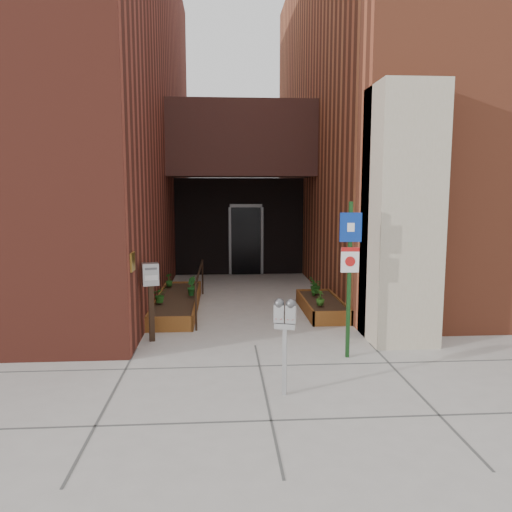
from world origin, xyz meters
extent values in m
plane|color=#9E9991|center=(0.00, 0.00, 0.00)|extent=(80.00, 80.00, 0.00)
cube|color=maroon|center=(-6.00, 6.70, 5.00)|extent=(8.00, 14.60, 10.00)
cube|color=#9B472D|center=(6.00, 7.15, 5.00)|extent=(8.00, 13.70, 10.00)
cube|color=tan|center=(2.55, 0.20, 2.20)|extent=(1.10, 1.20, 4.40)
cube|color=black|center=(0.00, 6.00, 4.00)|extent=(4.20, 2.00, 2.00)
cube|color=black|center=(0.00, 7.40, 1.50)|extent=(4.00, 0.30, 3.00)
cube|color=black|center=(0.20, 7.22, 1.05)|extent=(0.90, 0.06, 2.10)
cube|color=#B79338|center=(-1.99, -0.20, 1.50)|extent=(0.04, 0.30, 0.30)
cube|color=brown|center=(-1.55, 0.92, 0.15)|extent=(0.90, 0.04, 0.30)
cube|color=brown|center=(-1.55, 4.48, 0.15)|extent=(0.90, 0.04, 0.30)
cube|color=brown|center=(-1.98, 2.70, 0.15)|extent=(0.04, 3.60, 0.30)
cube|color=brown|center=(-1.12, 2.70, 0.15)|extent=(0.04, 3.60, 0.30)
cube|color=black|center=(-1.55, 2.70, 0.13)|extent=(0.82, 3.52, 0.26)
cube|color=brown|center=(1.60, 1.12, 0.15)|extent=(0.80, 0.04, 0.30)
cube|color=brown|center=(1.60, 3.28, 0.15)|extent=(0.80, 0.04, 0.30)
cube|color=brown|center=(1.22, 2.20, 0.15)|extent=(0.04, 2.20, 0.30)
cube|color=brown|center=(1.98, 2.20, 0.15)|extent=(0.04, 2.20, 0.30)
cube|color=black|center=(1.60, 2.20, 0.13)|extent=(0.72, 2.12, 0.26)
cylinder|color=black|center=(-1.05, 1.00, 0.45)|extent=(0.04, 0.04, 0.90)
cylinder|color=black|center=(-1.05, 4.30, 0.45)|extent=(0.04, 0.04, 0.90)
cylinder|color=black|center=(-1.05, 2.65, 0.88)|extent=(0.04, 3.30, 0.04)
cube|color=#A6A7A9|center=(0.25, -2.07, 0.44)|extent=(0.07, 0.07, 0.89)
cube|color=#A6A7A9|center=(0.25, -2.07, 0.92)|extent=(0.28, 0.18, 0.07)
cube|color=#A6A7A9|center=(0.17, -2.05, 1.08)|extent=(0.15, 0.12, 0.23)
sphere|color=#59595B|center=(0.17, -2.05, 1.21)|extent=(0.13, 0.13, 0.13)
cube|color=white|center=(0.16, -2.09, 1.10)|extent=(0.08, 0.03, 0.04)
cube|color=#B21414|center=(0.16, -2.09, 1.03)|extent=(0.08, 0.03, 0.03)
cube|color=#A6A7A9|center=(0.32, -2.09, 1.08)|extent=(0.15, 0.12, 0.23)
sphere|color=#59595B|center=(0.32, -2.09, 1.21)|extent=(0.13, 0.13, 0.13)
cube|color=white|center=(0.31, -2.13, 1.10)|extent=(0.08, 0.03, 0.04)
cube|color=#B21414|center=(0.31, -2.13, 1.03)|extent=(0.08, 0.03, 0.03)
cube|color=#143915|center=(1.43, -0.68, 1.23)|extent=(0.06, 0.06, 2.47)
cube|color=navy|center=(1.43, -0.71, 2.08)|extent=(0.34, 0.04, 0.45)
cube|color=white|center=(1.43, -0.72, 2.08)|extent=(0.11, 0.02, 0.13)
cube|color=white|center=(1.43, -0.71, 1.57)|extent=(0.28, 0.04, 0.39)
cube|color=#B21414|center=(1.43, -0.72, 1.73)|extent=(0.28, 0.03, 0.07)
cylinder|color=#B21414|center=(1.43, -0.73, 1.55)|extent=(0.16, 0.02, 0.16)
cube|color=black|center=(-1.79, 0.39, 0.51)|extent=(0.11, 0.11, 1.01)
cube|color=#A3A3A5|center=(-1.79, 0.39, 1.19)|extent=(0.32, 0.26, 0.39)
cube|color=#59595B|center=(-1.77, 0.29, 1.31)|extent=(0.20, 0.06, 0.04)
cube|color=white|center=(-1.77, 0.29, 1.15)|extent=(0.22, 0.06, 0.09)
imported|color=#1F5618|center=(-1.85, 2.09, 0.47)|extent=(0.36, 0.36, 0.34)
imported|color=#17531B|center=(-1.25, 2.78, 0.50)|extent=(0.28, 0.28, 0.40)
imported|color=#1C5317|center=(-1.85, 3.87, 0.46)|extent=(0.25, 0.25, 0.32)
imported|color=#215A19|center=(-1.25, 3.39, 0.47)|extent=(0.25, 0.25, 0.34)
imported|color=#2D621C|center=(1.44, 1.63, 0.46)|extent=(0.22, 0.22, 0.32)
imported|color=#215F1B|center=(1.49, 2.56, 0.46)|extent=(0.23, 0.23, 0.33)
imported|color=#1E5819|center=(1.57, 2.80, 0.49)|extent=(0.38, 0.38, 0.38)
camera|label=1|loc=(-0.55, -8.23, 2.66)|focal=35.00mm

